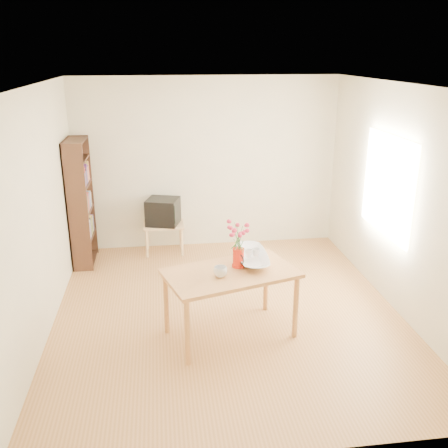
{
  "coord_description": "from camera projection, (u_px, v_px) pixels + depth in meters",
  "views": [
    {
      "loc": [
        -0.73,
        -5.2,
        2.93
      ],
      "look_at": [
        0.0,
        0.3,
        1.0
      ],
      "focal_mm": 40.0,
      "sensor_mm": 36.0,
      "label": 1
    }
  ],
  "objects": [
    {
      "name": "table",
      "position": [
        231.0,
        279.0,
        5.23
      ],
      "size": [
        1.51,
        1.13,
        0.75
      ],
      "rotation": [
        0.0,
        0.0,
        0.3
      ],
      "color": "#B8773F",
      "rests_on": "ground"
    },
    {
      "name": "teacup_a",
      "position": [
        249.0,
        244.0,
        5.42
      ],
      "size": [
        0.09,
        0.09,
        0.07
      ],
      "primitive_type": "imported",
      "rotation": [
        0.0,
        0.0,
        0.21
      ],
      "color": "white",
      "rests_on": "bowl"
    },
    {
      "name": "television",
      "position": [
        163.0,
        211.0,
        7.47
      ],
      "size": [
        0.55,
        0.53,
        0.39
      ],
      "rotation": [
        0.0,
        0.0,
        -0.3
      ],
      "color": "black",
      "rests_on": "tv_stand"
    },
    {
      "name": "room",
      "position": [
        230.0,
        207.0,
        5.5
      ],
      "size": [
        4.5,
        4.5,
        4.5
      ],
      "color": "#A36D39",
      "rests_on": "ground"
    },
    {
      "name": "mug",
      "position": [
        220.0,
        272.0,
        5.07
      ],
      "size": [
        0.19,
        0.19,
        0.11
      ],
      "primitive_type": "imported",
      "rotation": [
        0.0,
        0.0,
        4.17
      ],
      "color": "white",
      "rests_on": "table"
    },
    {
      "name": "teacup_b",
      "position": [
        256.0,
        243.0,
        5.45
      ],
      "size": [
        0.1,
        0.1,
        0.07
      ],
      "primitive_type": "imported",
      "rotation": [
        0.0,
        0.0,
        1.98
      ],
      "color": "white",
      "rests_on": "bowl"
    },
    {
      "name": "bookshelf",
      "position": [
        81.0,
        207.0,
        7.05
      ],
      "size": [
        0.28,
        0.7,
        1.8
      ],
      "color": "black",
      "rests_on": "ground"
    },
    {
      "name": "pitcher",
      "position": [
        238.0,
        258.0,
        5.29
      ],
      "size": [
        0.14,
        0.21,
        0.21
      ],
      "rotation": [
        0.0,
        0.0,
        0.29
      ],
      "color": "red",
      "rests_on": "table"
    },
    {
      "name": "tv_stand",
      "position": [
        164.0,
        228.0,
        7.55
      ],
      "size": [
        0.6,
        0.45,
        0.46
      ],
      "color": "tan",
      "rests_on": "ground"
    },
    {
      "name": "bowl",
      "position": [
        252.0,
        240.0,
        5.41
      ],
      "size": [
        0.5,
        0.5,
        0.47
      ],
      "primitive_type": "imported",
      "rotation": [
        0.0,
        0.0,
        -0.02
      ],
      "color": "white",
      "rests_on": "table"
    },
    {
      "name": "flowers",
      "position": [
        239.0,
        235.0,
        5.2
      ],
      "size": [
        0.24,
        0.24,
        0.34
      ],
      "primitive_type": null,
      "color": "#ED375E",
      "rests_on": "pitcher"
    }
  ]
}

